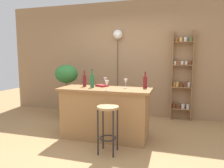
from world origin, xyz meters
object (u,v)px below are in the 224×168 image
object	(u,v)px
cookbook	(102,86)
bottle_olive_oil	(145,82)
bottle_soda_blue	(92,80)
pendant_globe_light	(118,35)
bar_stool	(108,119)
potted_plant	(66,78)
wine_glass_right	(105,80)
bottle_spirits_clear	(84,80)
plant_stool	(67,109)
wine_glass_left	(126,81)
spice_shelf	(182,77)
wine_glass_center	(107,83)

from	to	relation	value
cookbook	bottle_olive_oil	bearing A→B (deg)	28.41
bottle_olive_oil	bottle_soda_blue	world-z (taller)	bottle_soda_blue
pendant_globe_light	cookbook	bearing A→B (deg)	-87.52
bar_stool	pendant_globe_light	bearing A→B (deg)	100.96
potted_plant	wine_glass_right	size ratio (longest dim) A/B	4.93
bar_stool	bottle_spirits_clear	xyz separation A→B (m)	(-0.66, 0.66, 0.48)
pendant_globe_light	plant_stool	bearing A→B (deg)	-147.92
wine_glass_left	wine_glass_right	bearing A→B (deg)	159.58
wine_glass_left	bottle_soda_blue	bearing A→B (deg)	-169.75
bar_stool	spice_shelf	world-z (taller)	spice_shelf
spice_shelf	bottle_olive_oil	world-z (taller)	spice_shelf
plant_stool	wine_glass_left	distance (m)	1.93
bottle_soda_blue	wine_glass_right	world-z (taller)	bottle_soda_blue
wine_glass_center	cookbook	world-z (taller)	wine_glass_center
wine_glass_center	pendant_globe_light	bearing A→B (deg)	99.06
potted_plant	plant_stool	bearing A→B (deg)	90.00
bottle_soda_blue	bottle_olive_oil	bearing A→B (deg)	11.08
spice_shelf	pendant_globe_light	xyz separation A→B (m)	(-1.52, 0.03, 0.97)
bar_stool	wine_glass_left	size ratio (longest dim) A/B	4.40
wine_glass_right	bottle_spirits_clear	bearing A→B (deg)	-149.70
bottle_olive_oil	cookbook	xyz separation A→B (m)	(-0.80, -0.02, -0.09)
spice_shelf	bottle_soda_blue	distance (m)	2.19
wine_glass_right	wine_glass_left	bearing A→B (deg)	-20.42
bottle_olive_oil	wine_glass_left	bearing A→B (deg)	-167.45
bottle_spirits_clear	bottle_soda_blue	bearing A→B (deg)	-20.78
bar_stool	potted_plant	world-z (taller)	potted_plant
bottle_olive_oil	wine_glass_center	world-z (taller)	bottle_olive_oil
spice_shelf	bottle_olive_oil	bearing A→B (deg)	-116.62
pendant_globe_light	bottle_olive_oil	bearing A→B (deg)	-57.76
spice_shelf	wine_glass_right	size ratio (longest dim) A/B	12.43
spice_shelf	bottle_olive_oil	xyz separation A→B (m)	(-0.66, -1.32, 0.00)
plant_stool	bottle_spirits_clear	xyz separation A→B (m)	(0.81, -0.80, 0.78)
spice_shelf	plant_stool	bearing A→B (deg)	-166.25
wine_glass_left	spice_shelf	bearing A→B (deg)	54.55
wine_glass_right	pendant_globe_light	bearing A→B (deg)	94.12
bottle_spirits_clear	cookbook	size ratio (longest dim) A/B	1.43
spice_shelf	pendant_globe_light	distance (m)	1.80
plant_stool	potted_plant	bearing A→B (deg)	-90.00
wine_glass_left	wine_glass_right	size ratio (longest dim) A/B	1.00
bar_stool	bottle_soda_blue	xyz separation A→B (m)	(-0.48, 0.59, 0.50)
bar_stool	wine_glass_right	size ratio (longest dim) A/B	4.40
wine_glass_right	cookbook	world-z (taller)	wine_glass_right
bottle_olive_oil	wine_glass_left	xyz separation A→B (m)	(-0.33, -0.07, 0.01)
bar_stool	plant_stool	bearing A→B (deg)	135.16
bar_stool	plant_stool	distance (m)	2.10
bottle_spirits_clear	spice_shelf	bearing A→B (deg)	39.05
bottle_soda_blue	spice_shelf	bearing A→B (deg)	43.47
pendant_globe_light	spice_shelf	bearing A→B (deg)	-1.28
spice_shelf	plant_stool	size ratio (longest dim) A/B	4.35
spice_shelf	bottle_spirits_clear	size ratio (longest dim) A/B	6.78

